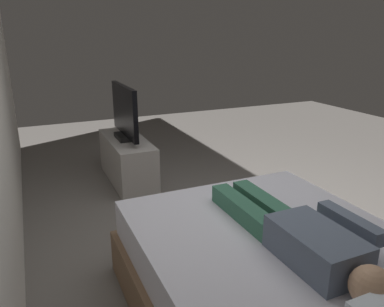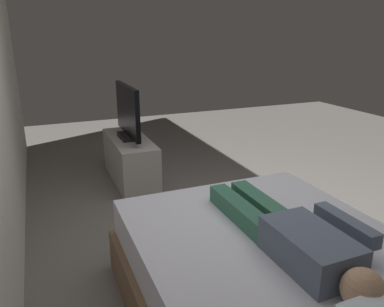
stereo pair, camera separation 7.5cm
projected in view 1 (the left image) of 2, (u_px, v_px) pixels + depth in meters
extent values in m
plane|color=slate|center=(249.00, 246.00, 2.97)|extent=(10.00, 10.00, 0.00)
cube|color=white|center=(294.00, 273.00, 1.96)|extent=(2.00, 1.43, 0.24)
cube|color=slate|center=(315.00, 247.00, 1.82)|extent=(0.48, 0.28, 0.18)
sphere|color=tan|center=(371.00, 287.00, 1.53)|extent=(0.18, 0.18, 0.18)
cube|color=#387056|center=(265.00, 205.00, 2.33)|extent=(0.60, 0.11, 0.11)
cube|color=#387056|center=(243.00, 210.00, 2.26)|extent=(0.60, 0.11, 0.11)
cube|color=slate|center=(350.00, 222.00, 1.96)|extent=(0.40, 0.08, 0.08)
cube|color=black|center=(336.00, 220.00, 2.25)|extent=(0.15, 0.04, 0.02)
cube|color=#B7B2AD|center=(127.00, 160.00, 4.21)|extent=(1.10, 0.40, 0.50)
cube|color=black|center=(126.00, 136.00, 4.13)|extent=(0.32, 0.20, 0.05)
cube|color=black|center=(124.00, 110.00, 4.04)|extent=(0.88, 0.05, 0.54)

